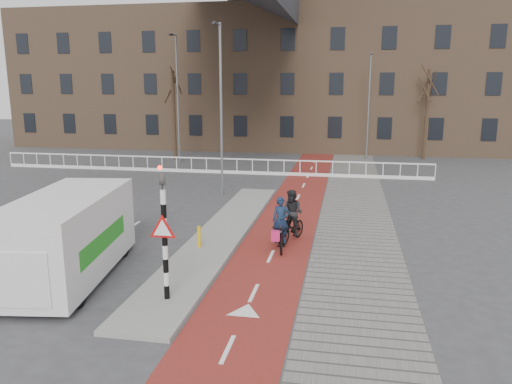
# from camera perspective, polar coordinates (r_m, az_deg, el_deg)

# --- Properties ---
(ground) EXTENTS (120.00, 120.00, 0.00)m
(ground) POSITION_cam_1_polar(r_m,az_deg,el_deg) (15.05, -5.24, -9.52)
(ground) COLOR #38383A
(ground) RESTS_ON ground
(bike_lane) EXTENTS (2.50, 60.00, 0.01)m
(bike_lane) POSITION_cam_1_polar(r_m,az_deg,el_deg) (24.20, 4.60, -1.10)
(bike_lane) COLOR maroon
(bike_lane) RESTS_ON ground
(sidewalk) EXTENTS (3.00, 60.00, 0.01)m
(sidewalk) POSITION_cam_1_polar(r_m,az_deg,el_deg) (24.09, 11.24, -1.36)
(sidewalk) COLOR slate
(sidewalk) RESTS_ON ground
(curb_island) EXTENTS (1.80, 16.00, 0.12)m
(curb_island) POSITION_cam_1_polar(r_m,az_deg,el_deg) (18.84, -4.01, -4.78)
(curb_island) COLOR gray
(curb_island) RESTS_ON ground
(traffic_signal) EXTENTS (0.80, 0.80, 3.68)m
(traffic_signal) POSITION_cam_1_polar(r_m,az_deg,el_deg) (12.77, -10.46, -4.22)
(traffic_signal) COLOR black
(traffic_signal) RESTS_ON curb_island
(bollard) EXTENTS (0.12, 0.12, 0.73)m
(bollard) POSITION_cam_1_polar(r_m,az_deg,el_deg) (17.12, -6.53, -5.10)
(bollard) COLOR #E4B60C
(bollard) RESTS_ON curb_island
(cyclist_near) EXTENTS (0.93, 1.83, 1.84)m
(cyclist_near) POSITION_cam_1_polar(r_m,az_deg,el_deg) (17.07, 2.83, -4.61)
(cyclist_near) COLOR black
(cyclist_near) RESTS_ON bike_lane
(cyclist_far) EXTENTS (1.10, 1.80, 1.88)m
(cyclist_far) POSITION_cam_1_polar(r_m,az_deg,el_deg) (17.92, 4.15, -3.25)
(cyclist_far) COLOR black
(cyclist_far) RESTS_ON bike_lane
(van) EXTENTS (3.06, 5.95, 2.44)m
(van) POSITION_cam_1_polar(r_m,az_deg,el_deg) (15.41, -20.81, -4.69)
(van) COLOR silver
(van) RESTS_ON ground
(railing) EXTENTS (28.00, 0.10, 0.99)m
(railing) POSITION_cam_1_polar(r_m,az_deg,el_deg) (32.13, -5.68, 2.74)
(railing) COLOR silver
(railing) RESTS_ON ground
(townhouse_row) EXTENTS (46.00, 10.00, 15.90)m
(townhouse_row) POSITION_cam_1_polar(r_m,az_deg,el_deg) (46.01, 1.96, 15.00)
(townhouse_row) COLOR #7F6047
(townhouse_row) RESTS_ON ground
(tree_mid) EXTENTS (0.26, 0.26, 6.55)m
(tree_mid) POSITION_cam_1_polar(r_m,az_deg,el_deg) (37.88, -9.36, 8.58)
(tree_mid) COLOR black
(tree_mid) RESTS_ON ground
(tree_right) EXTENTS (0.21, 0.21, 6.65)m
(tree_right) POSITION_cam_1_polar(r_m,az_deg,el_deg) (39.68, 18.90, 8.33)
(tree_right) COLOR black
(tree_right) RESTS_ON ground
(streetlight_near) EXTENTS (0.12, 0.12, 8.45)m
(streetlight_near) POSITION_cam_1_polar(r_m,az_deg,el_deg) (25.05, -4.00, 9.13)
(streetlight_near) COLOR slate
(streetlight_near) RESTS_ON ground
(streetlight_left) EXTENTS (0.12, 0.12, 8.96)m
(streetlight_left) POSITION_cam_1_polar(r_m,az_deg,el_deg) (36.18, -8.94, 10.35)
(streetlight_left) COLOR slate
(streetlight_left) RESTS_ON ground
(streetlight_right) EXTENTS (0.12, 0.12, 7.80)m
(streetlight_right) POSITION_cam_1_polar(r_m,az_deg,el_deg) (38.39, 12.75, 9.43)
(streetlight_right) COLOR slate
(streetlight_right) RESTS_ON ground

